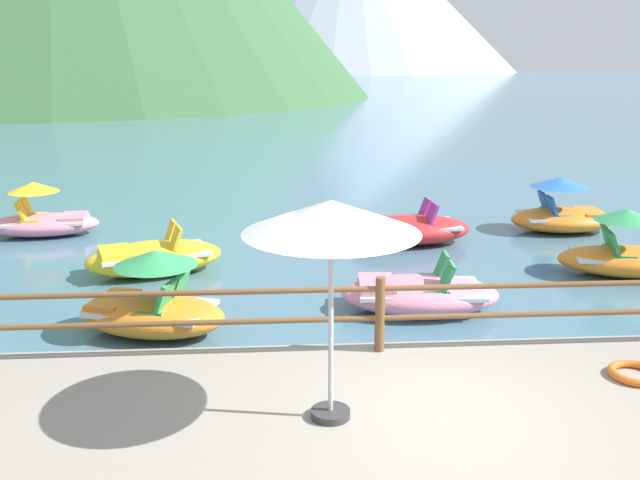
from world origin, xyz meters
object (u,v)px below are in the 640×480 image
Objects in this scene: pedal_boat_6 at (419,293)px; pedal_boat_3 at (630,254)px; beach_umbrella at (331,220)px; pedal_boat_4 at (154,257)px; pedal_boat_5 at (562,213)px; life_ring at (636,373)px; pedal_boat_1 at (410,229)px; pedal_boat_2 at (152,305)px; pedal_boat_0 at (42,219)px.

pedal_boat_3 is at bearing 20.17° from pedal_boat_6.
pedal_boat_3 is (5.93, 5.52, -2.05)m from beach_umbrella.
pedal_boat_5 reaches higher than pedal_boat_4.
pedal_boat_6 is (-4.20, -1.54, -0.11)m from pedal_boat_3.
life_ring is 0.22× the size of pedal_boat_4.
life_ring is 0.23× the size of pedal_boat_1.
beach_umbrella is 8.60m from pedal_boat_1.
pedal_boat_1 reaches higher than pedal_boat_6.
beach_umbrella is 0.87× the size of pedal_boat_6.
pedal_boat_2 is 1.04× the size of pedal_boat_5.
pedal_boat_0 is 1.02× the size of pedal_boat_2.
pedal_boat_3 is at bearing -17.65° from pedal_boat_0.
beach_umbrella reaches higher than pedal_boat_0.
beach_umbrella is 4.84m from pedal_boat_6.
pedal_boat_1 is 4.34m from pedal_boat_3.
life_ring is 0.24× the size of pedal_boat_0.
pedal_boat_0 reaches higher than life_ring.
pedal_boat_0 reaches higher than pedal_boat_4.
pedal_boat_5 is (8.75, 2.57, 0.11)m from pedal_boat_4.
beach_umbrella is at bearing -137.08° from pedal_boat_3.
pedal_boat_6 is at bearing 9.07° from pedal_boat_2.
beach_umbrella reaches higher than pedal_boat_4.
pedal_boat_2 is at bearing -146.68° from pedal_boat_5.
pedal_boat_6 is at bearing -35.36° from pedal_boat_0.
pedal_boat_2 is at bearing -81.46° from pedal_boat_4.
pedal_boat_3 is 4.48m from pedal_boat_6.
pedal_boat_4 is 1.17× the size of pedal_boat_5.
pedal_boat_0 is 4.16m from pedal_boat_4.
life_ring is 7.42m from pedal_boat_1.
pedal_boat_2 is (3.33, -5.87, 0.05)m from pedal_boat_0.
pedal_boat_0 is (-9.17, 8.54, -0.06)m from life_ring.
pedal_boat_0 is 0.91× the size of pedal_boat_3.
pedal_boat_3 is (2.40, 4.86, -0.05)m from life_ring.
pedal_boat_6 is at bearing -159.83° from pedal_boat_3.
beach_umbrella is 0.95× the size of pedal_boat_5.
pedal_boat_2 reaches higher than pedal_boat_4.
beach_umbrella is 4.11m from life_ring.
life_ring is 6.42m from pedal_boat_2.
pedal_boat_3 is (3.57, -2.47, 0.08)m from pedal_boat_1.
pedal_boat_0 is 6.75m from pedal_boat_2.
life_ring is at bearing -106.92° from pedal_boat_5.
pedal_boat_1 is 4.07m from pedal_boat_6.
pedal_boat_1 is 6.60m from pedal_boat_2.
pedal_boat_0 is 0.97× the size of pedal_boat_6.
pedal_boat_5 is at bearing -2.01° from pedal_boat_0.
pedal_boat_6 is at bearing -26.71° from pedal_boat_4.
pedal_boat_2 is at bearing -60.43° from pedal_boat_0.
pedal_boat_4 is at bearing 113.77° from beach_umbrella.
beach_umbrella is at bearing -58.50° from pedal_boat_0.
pedal_boat_1 is at bearing 73.50° from beach_umbrella.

